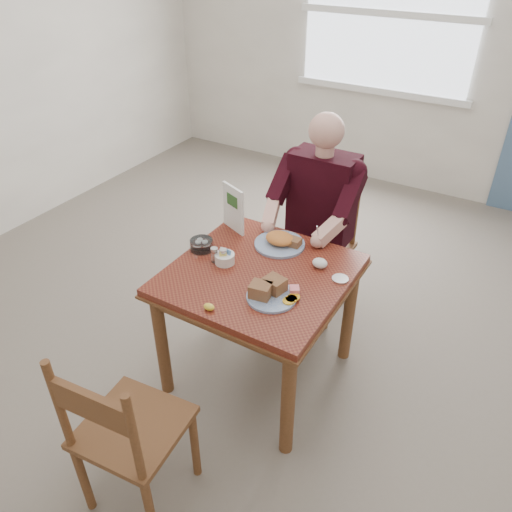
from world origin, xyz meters
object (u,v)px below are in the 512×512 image
Objects in this scene: diner at (317,206)px; near_plate at (271,291)px; table at (259,288)px; chair_far at (319,245)px; far_plate at (281,241)px; chair_near at (126,433)px.

near_plate is (0.15, -0.86, -0.03)m from diner.
diner is (0.00, 0.71, 0.17)m from table.
chair_far is 0.69× the size of diner.
diner reaches higher than table.
far_plate is (-0.02, 0.28, 0.14)m from table.
chair_near is (-0.08, -1.78, 0.00)m from chair_far.
chair_far reaches higher than near_plate.
diner is at bearing 100.11° from near_plate.
near_plate is at bearing 74.22° from chair_near.
chair_far is at bearing 90.01° from diner.
chair_far is at bearing 87.43° from chair_near.
table is 0.73m from diner.
far_plate is (0.06, 1.26, 0.30)m from chair_near.
chair_far is at bearing 90.00° from table.
table is 0.81m from chair_far.
diner is 5.20× the size of near_plate.
near_plate is at bearing -67.70° from far_plate.
chair_near is at bearing -92.52° from far_plate.
chair_near is at bearing -105.78° from near_plate.
chair_far reaches higher than far_plate.
far_plate is (-0.02, -0.43, -0.03)m from diner.
diner reaches higher than chair_far.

